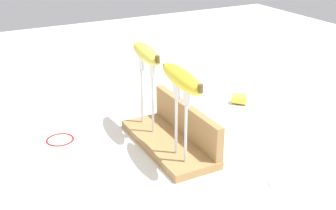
{
  "coord_description": "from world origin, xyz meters",
  "views": [
    {
      "loc": [
        0.88,
        -0.47,
        0.56
      ],
      "look_at": [
        0.0,
        0.0,
        0.12
      ],
      "focal_mm": 45.84,
      "sensor_mm": 36.0,
      "label": 1
    }
  ],
  "objects_px": {
    "banana_raised_left": "(146,53)",
    "wire_coil": "(60,139)",
    "fork_stand_left": "(147,88)",
    "fork_fallen_near": "(295,178)",
    "banana_chunk_near": "(240,99)",
    "fork_stand_right": "(181,116)",
    "banana_raised_right": "(182,78)"
  },
  "relations": [
    {
      "from": "banana_raised_left",
      "to": "wire_coil",
      "type": "height_order",
      "value": "banana_raised_left"
    },
    {
      "from": "fork_stand_left",
      "to": "fork_fallen_near",
      "type": "xyz_separation_m",
      "value": [
        0.37,
        0.2,
        -0.13
      ]
    },
    {
      "from": "wire_coil",
      "to": "banana_chunk_near",
      "type": "bearing_deg",
      "value": 87.05
    },
    {
      "from": "fork_stand_left",
      "to": "fork_fallen_near",
      "type": "relative_size",
      "value": 1.02
    },
    {
      "from": "fork_stand_right",
      "to": "banana_raised_right",
      "type": "height_order",
      "value": "banana_raised_right"
    },
    {
      "from": "fork_stand_right",
      "to": "fork_fallen_near",
      "type": "height_order",
      "value": "fork_stand_right"
    },
    {
      "from": "fork_stand_right",
      "to": "banana_raised_right",
      "type": "bearing_deg",
      "value": 175.38
    },
    {
      "from": "fork_fallen_near",
      "to": "wire_coil",
      "type": "height_order",
      "value": "fork_fallen_near"
    },
    {
      "from": "fork_stand_left",
      "to": "fork_fallen_near",
      "type": "distance_m",
      "value": 0.44
    },
    {
      "from": "fork_stand_right",
      "to": "fork_fallen_near",
      "type": "xyz_separation_m",
      "value": [
        0.18,
        0.2,
        -0.13
      ]
    },
    {
      "from": "banana_raised_left",
      "to": "banana_chunk_near",
      "type": "relative_size",
      "value": 3.21
    },
    {
      "from": "fork_stand_left",
      "to": "fork_stand_right",
      "type": "bearing_deg",
      "value": 0.0
    },
    {
      "from": "fork_fallen_near",
      "to": "wire_coil",
      "type": "relative_size",
      "value": 2.51
    },
    {
      "from": "banana_chunk_near",
      "to": "fork_fallen_near",
      "type": "bearing_deg",
      "value": -19.81
    },
    {
      "from": "fork_stand_right",
      "to": "banana_chunk_near",
      "type": "distance_m",
      "value": 0.44
    },
    {
      "from": "banana_raised_left",
      "to": "banana_chunk_near",
      "type": "height_order",
      "value": "banana_raised_left"
    },
    {
      "from": "fork_stand_left",
      "to": "wire_coil",
      "type": "relative_size",
      "value": 2.55
    },
    {
      "from": "fork_fallen_near",
      "to": "fork_stand_right",
      "type": "bearing_deg",
      "value": -131.49
    },
    {
      "from": "wire_coil",
      "to": "fork_stand_right",
      "type": "bearing_deg",
      "value": 40.89
    },
    {
      "from": "fork_fallen_near",
      "to": "wire_coil",
      "type": "distance_m",
      "value": 0.62
    },
    {
      "from": "fork_stand_right",
      "to": "wire_coil",
      "type": "bearing_deg",
      "value": -139.11
    },
    {
      "from": "banana_chunk_near",
      "to": "banana_raised_left",
      "type": "bearing_deg",
      "value": -82.33
    },
    {
      "from": "banana_raised_left",
      "to": "fork_fallen_near",
      "type": "relative_size",
      "value": 0.98
    },
    {
      "from": "banana_raised_right",
      "to": "fork_stand_left",
      "type": "bearing_deg",
      "value": -180.0
    },
    {
      "from": "banana_raised_left",
      "to": "banana_chunk_near",
      "type": "distance_m",
      "value": 0.42
    },
    {
      "from": "banana_raised_left",
      "to": "banana_raised_right",
      "type": "relative_size",
      "value": 0.94
    },
    {
      "from": "fork_stand_left",
      "to": "wire_coil",
      "type": "xyz_separation_m",
      "value": [
        -0.08,
        -0.23,
        -0.13
      ]
    },
    {
      "from": "banana_chunk_near",
      "to": "wire_coil",
      "type": "bearing_deg",
      "value": -92.95
    },
    {
      "from": "wire_coil",
      "to": "fork_stand_left",
      "type": "bearing_deg",
      "value": 71.29
    },
    {
      "from": "fork_stand_left",
      "to": "fork_stand_right",
      "type": "distance_m",
      "value": 0.19
    },
    {
      "from": "wire_coil",
      "to": "fork_fallen_near",
      "type": "bearing_deg",
      "value": 44.22
    },
    {
      "from": "fork_stand_right",
      "to": "wire_coil",
      "type": "relative_size",
      "value": 2.42
    }
  ]
}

